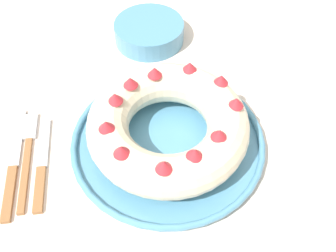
{
  "coord_description": "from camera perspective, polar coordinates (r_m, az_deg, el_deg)",
  "views": [
    {
      "loc": [
        -0.08,
        -0.43,
        1.34
      ],
      "look_at": [
        -0.03,
        -0.0,
        0.8
      ],
      "focal_mm": 42.0,
      "sensor_mm": 36.0,
      "label": 1
    }
  ],
  "objects": [
    {
      "name": "serving_knife",
      "position": [
        0.76,
        -21.59,
        -5.82
      ],
      "size": [
        0.02,
        0.24,
        0.01
      ],
      "rotation": [
        0.0,
        0.0,
        -0.08
      ],
      "color": "#936038",
      "rests_on": "dining_table"
    },
    {
      "name": "serving_dish",
      "position": [
        0.73,
        -0.0,
        -2.37
      ],
      "size": [
        0.36,
        0.36,
        0.02
      ],
      "color": "#518EB2",
      "rests_on": "dining_table"
    },
    {
      "name": "side_bowl",
      "position": [
        0.94,
        -2.75,
        13.48
      ],
      "size": [
        0.16,
        0.16,
        0.05
      ],
      "primitive_type": "cylinder",
      "color": "#518EB2",
      "rests_on": "dining_table"
    },
    {
      "name": "fork",
      "position": [
        0.77,
        -19.69,
        -3.62
      ],
      "size": [
        0.02,
        0.22,
        0.01
      ],
      "rotation": [
        0.0,
        0.0,
        0.09
      ],
      "color": "#936038",
      "rests_on": "dining_table"
    },
    {
      "name": "dining_table",
      "position": [
        0.81,
        2.05,
        -6.08
      ],
      "size": [
        1.38,
        1.06,
        0.74
      ],
      "color": "beige",
      "rests_on": "ground_plane"
    },
    {
      "name": "napkin",
      "position": [
        0.84,
        19.25,
        2.04
      ],
      "size": [
        0.17,
        0.13,
        0.0
      ],
      "primitive_type": "cube",
      "rotation": [
        0.0,
        0.0,
        0.13
      ],
      "color": "white",
      "rests_on": "dining_table"
    },
    {
      "name": "bundt_cake",
      "position": [
        0.69,
        0.0,
        0.06
      ],
      "size": [
        0.29,
        0.29,
        0.09
      ],
      "color": "beige",
      "rests_on": "serving_dish"
    },
    {
      "name": "cake_knife",
      "position": [
        0.74,
        -17.9,
        -5.98
      ],
      "size": [
        0.02,
        0.2,
        0.01
      ],
      "rotation": [
        0.0,
        0.0,
        0.02
      ],
      "color": "#936038",
      "rests_on": "dining_table"
    }
  ]
}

